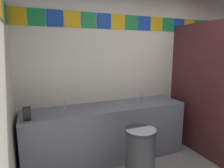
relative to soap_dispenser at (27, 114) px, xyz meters
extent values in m
cube|color=silver|center=(1.84, 0.50, 0.41)|extent=(4.02, 0.08, 2.62)
cube|color=yellow|center=(-0.05, 0.45, 1.16)|extent=(0.23, 0.01, 0.23)
cube|color=#1E8C4C|center=(0.19, 0.45, 1.16)|extent=(0.23, 0.01, 0.23)
cube|color=#1947B7|center=(0.43, 0.45, 1.16)|extent=(0.23, 0.01, 0.23)
cube|color=yellow|center=(0.66, 0.45, 1.16)|extent=(0.23, 0.01, 0.23)
cube|color=#1E8C4C|center=(0.90, 0.45, 1.16)|extent=(0.23, 0.01, 0.23)
cube|color=#1947B7|center=(1.13, 0.45, 1.16)|extent=(0.23, 0.01, 0.23)
cube|color=yellow|center=(1.37, 0.45, 1.16)|extent=(0.23, 0.01, 0.23)
cube|color=#1E8C4C|center=(1.61, 0.45, 1.16)|extent=(0.23, 0.01, 0.23)
cube|color=#1947B7|center=(1.84, 0.45, 1.16)|extent=(0.23, 0.01, 0.23)
cube|color=yellow|center=(2.08, 0.45, 1.16)|extent=(0.23, 0.01, 0.23)
cube|color=#1E8C4C|center=(2.32, 0.45, 1.16)|extent=(0.23, 0.01, 0.23)
cube|color=#1947B7|center=(2.55, 0.45, 1.16)|extent=(0.23, 0.01, 0.23)
cube|color=yellow|center=(2.79, 0.45, 1.16)|extent=(0.23, 0.01, 0.23)
cube|color=#1E8C4C|center=(3.02, 0.45, 1.16)|extent=(0.23, 0.01, 0.23)
cube|color=#1947B7|center=(3.26, 0.45, 1.16)|extent=(0.23, 0.01, 0.23)
cube|color=yellow|center=(3.50, 0.45, 1.16)|extent=(0.23, 0.01, 0.23)
cube|color=yellow|center=(-0.16, -0.13, 1.16)|extent=(0.01, 0.23, 0.23)
cube|color=#1E8C4C|center=(-0.16, 0.11, 1.16)|extent=(0.01, 0.23, 0.23)
cube|color=#1947B7|center=(-0.16, 0.34, 1.16)|extent=(0.01, 0.23, 0.23)
cube|color=slate|center=(1.07, 0.17, -0.49)|extent=(2.37, 0.58, 0.83)
cube|color=slate|center=(1.07, 0.44, -0.12)|extent=(2.37, 0.03, 0.08)
cylinder|color=silver|center=(0.48, 0.14, -0.13)|extent=(0.34, 0.34, 0.10)
cylinder|color=silver|center=(1.67, 0.14, -0.13)|extent=(0.34, 0.34, 0.10)
cylinder|color=silver|center=(0.48, 0.28, -0.05)|extent=(0.04, 0.04, 0.05)
cylinder|color=silver|center=(0.48, 0.23, 0.02)|extent=(0.02, 0.06, 0.09)
cylinder|color=silver|center=(1.67, 0.28, -0.05)|extent=(0.04, 0.04, 0.05)
cylinder|color=silver|center=(1.67, 0.23, 0.02)|extent=(0.02, 0.06, 0.09)
cube|color=black|center=(0.00, 0.00, 0.00)|extent=(0.09, 0.07, 0.16)
cylinder|color=black|center=(0.00, -0.04, -0.06)|extent=(0.02, 0.02, 0.03)
cube|color=#471E23|center=(2.48, -0.33, 0.12)|extent=(0.04, 1.58, 2.04)
cylinder|color=white|center=(3.03, -0.06, -0.71)|extent=(0.38, 0.38, 0.40)
torus|color=white|center=(3.03, -0.06, -0.49)|extent=(0.39, 0.39, 0.05)
cube|color=white|center=(3.03, 0.15, -0.34)|extent=(0.34, 0.17, 0.34)
cylinder|color=#333338|center=(1.21, -0.57, -0.56)|extent=(0.35, 0.35, 0.70)
cylinder|color=#262628|center=(1.21, -0.57, -0.19)|extent=(0.36, 0.36, 0.04)
camera|label=1|loc=(0.09, -2.41, 0.75)|focal=31.29mm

